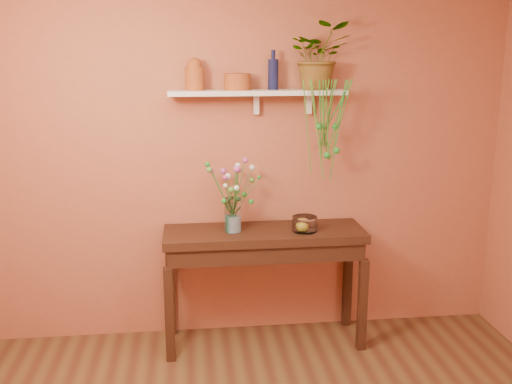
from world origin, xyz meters
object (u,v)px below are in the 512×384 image
blue_bottle (273,74)px  spider_plant (319,56)px  sideboard (264,247)px  terracotta_jug (194,75)px  glass_bowl (305,224)px  bouquet (234,181)px  glass_vase (233,217)px

blue_bottle → spider_plant: spider_plant is taller
sideboard → terracotta_jug: size_ratio=6.52×
spider_plant → glass_bowl: (-0.13, -0.21, -1.22)m
bouquet → glass_vase: bearing=-139.4°
terracotta_jug → glass_bowl: bearing=-13.8°
spider_plant → bouquet: 1.11m
blue_bottle → glass_bowl: size_ratio=1.54×
blue_bottle → spider_plant: bearing=-1.2°
terracotta_jug → sideboard: bearing=-15.2°
glass_vase → bouquet: (0.01, 0.01, 0.28)m
glass_bowl → glass_vase: bearing=174.4°
spider_plant → glass_bowl: spider_plant is taller
spider_plant → glass_vase: spider_plant is taller
glass_vase → glass_bowl: bearing=-5.6°
glass_vase → spider_plant: bearing=13.7°
terracotta_jug → blue_bottle: bearing=2.6°
spider_plant → glass_vase: size_ratio=1.91×
sideboard → spider_plant: (0.42, 0.15, 1.40)m
glass_bowl → bouquet: bearing=173.4°
spider_plant → bouquet: spider_plant is taller
terracotta_jug → spider_plant: spider_plant is taller
glass_vase → glass_bowl: size_ratio=1.37×
bouquet → terracotta_jug: bearing=153.6°
glass_bowl → blue_bottle: bearing=134.2°
spider_plant → glass_bowl: size_ratio=2.62×
bouquet → glass_bowl: (0.52, -0.06, -0.33)m
terracotta_jug → spider_plant: size_ratio=0.48×
glass_vase → bouquet: 0.28m
blue_bottle → glass_vase: blue_bottle is taller
blue_bottle → glass_vase: 1.10m
sideboard → blue_bottle: 1.29m
blue_bottle → bouquet: size_ratio=0.63×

